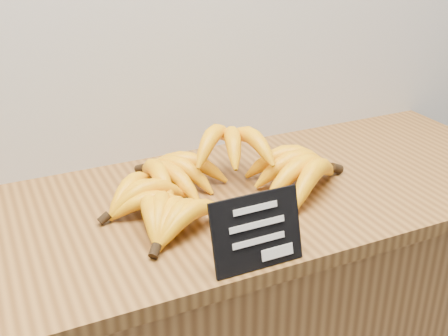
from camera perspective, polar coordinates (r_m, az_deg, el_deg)
The scene contains 3 objects.
counter_top at distance 1.16m, azimuth -1.05°, elevation -3.75°, with size 1.49×0.54×0.03m, color brown.
chalkboard_sign at distance 0.92m, azimuth 3.37°, elevation -6.47°, with size 0.16×0.01×0.13m, color black.
banana_pile at distance 1.14m, azimuth -0.18°, elevation -0.92°, with size 0.54×0.34×0.12m.
Camera 1 is at (-0.54, 1.83, 1.47)m, focal length 45.00 mm.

